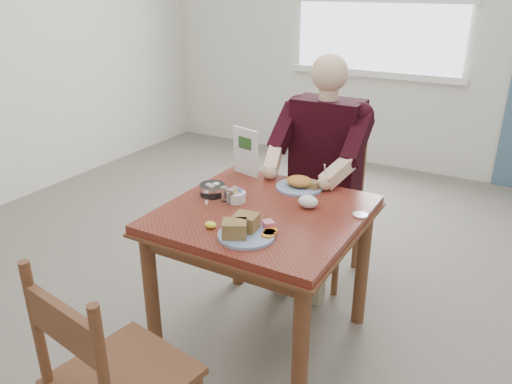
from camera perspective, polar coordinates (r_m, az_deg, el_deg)
The scene contains 15 objects.
floor at distance 2.76m, azimuth 0.73°, elevation -16.30°, with size 6.00×6.00×0.00m, color #6A6356.
wall_back at distance 5.00m, azimuth 18.57°, elevation 17.81°, with size 5.50×5.50×0.00m, color silver.
lemon_wedge at distance 2.19m, azimuth -5.21°, elevation -3.76°, with size 0.06×0.04×0.03m, color #F7FB35.
napkin at distance 2.39m, azimuth 5.98°, elevation -1.09°, with size 0.10×0.08×0.06m, color white.
metal_dish at distance 2.35m, azimuth 11.80°, elevation -2.60°, with size 0.07×0.07×0.01m, color silver.
table at distance 2.41m, azimuth 0.81°, elevation -4.44°, with size 0.92×0.92×0.75m.
chair_far at distance 3.13m, azimuth 7.84°, elevation -1.19°, with size 0.42×0.42×0.95m.
chair_near at distance 1.90m, azimuth -16.10°, elevation -20.13°, with size 0.48×0.48×0.95m.
diner at distance 2.94m, azimuth 7.52°, elevation 4.12°, with size 0.53×0.56×1.39m.
near_plate at distance 2.11m, azimuth -1.33°, elevation -4.29°, with size 0.32×0.32×0.08m.
far_plate at distance 2.60m, azimuth 5.10°, elevation 0.92°, with size 0.27×0.27×0.07m.
caddy at distance 2.44m, azimuth -2.27°, elevation -0.54°, with size 0.11×0.11×0.07m.
shakers at distance 2.43m, azimuth -3.26°, elevation -0.36°, with size 0.08×0.05×0.07m.
creamer at distance 2.52m, azimuth -5.01°, elevation 0.30°, with size 0.17×0.17×0.06m.
menu at distance 2.76m, azimuth -1.20°, elevation 4.66°, with size 0.18×0.06×0.26m.
Camera 1 is at (1.03, -1.88, 1.74)m, focal length 35.00 mm.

